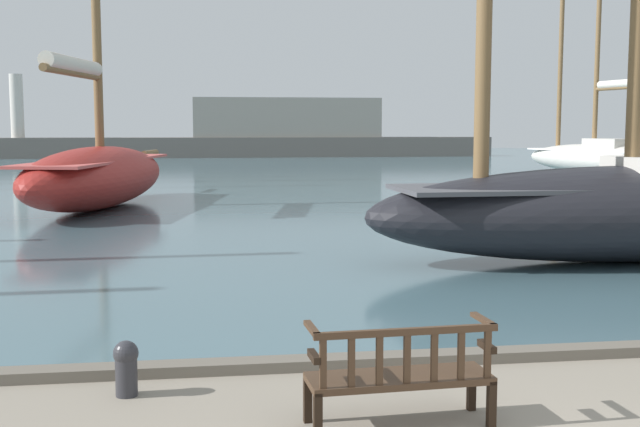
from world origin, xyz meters
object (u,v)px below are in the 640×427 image
at_px(sailboat_nearest_port, 98,173).
at_px(mooring_bollard, 126,365).
at_px(sailboat_mid_starboard, 598,153).
at_px(park_bench, 400,374).

height_order(sailboat_nearest_port, mooring_bollard, sailboat_nearest_port).
distance_m(sailboat_mid_starboard, sailboat_nearest_port, 27.32).
xyz_separation_m(sailboat_mid_starboard, mooring_bollard, (-21.13, -31.49, -0.90)).
relative_size(park_bench, mooring_bollard, 3.00).
bearing_deg(sailboat_nearest_port, mooring_bollard, -82.11).
height_order(park_bench, mooring_bollard, park_bench).
height_order(sailboat_mid_starboard, mooring_bollard, sailboat_mid_starboard).
bearing_deg(mooring_bollard, sailboat_nearest_port, 97.89).
height_order(park_bench, sailboat_nearest_port, sailboat_nearest_port).
xyz_separation_m(sailboat_mid_starboard, sailboat_nearest_port, (-23.59, -13.78, -0.04)).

